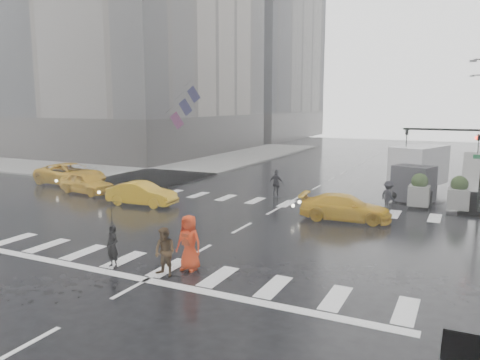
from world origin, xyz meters
The scene contains 19 objects.
ground centered at (0.00, 0.00, 0.00)m, with size 120.00×120.00×0.00m, color black.
sidewalk_nw centered at (-19.50, 17.50, 0.07)m, with size 35.00×35.00×0.15m, color slate.
building_nw centered at (-29.00, 27.00, 17.25)m, with size 26.05×26.05×38.00m.
building_nw_far centered at (-29.00, 56.00, 20.19)m, with size 26.05×26.05×44.00m.
road_markings centered at (0.00, 0.00, 0.01)m, with size 18.00×48.00×0.01m, color silver, non-canonical shape.
traffic_signal_pole centered at (9.01, 8.01, 3.22)m, with size 4.45×0.42×4.50m.
planter_west centered at (7.00, 8.20, 0.98)m, with size 1.10×1.10×1.80m.
planter_mid centered at (9.00, 8.20, 0.98)m, with size 1.10×1.10×1.80m.
flag_cluster centered at (-15.08, 18.50, 5.64)m, with size 2.87×3.06×4.69m.
pedestrian_black centered at (-1.82, -6.80, 1.66)m, with size 1.12×1.14×2.43m.
pedestrian_brown centered at (0.34, -6.69, 0.83)m, with size 0.81×0.63×1.66m, color #442F18.
pedestrian_orange centered at (0.76, -5.84, 0.98)m, with size 0.96×0.63×1.96m.
pedestrian_far_a centered at (-1.19, 7.41, 0.88)m, with size 1.03×0.63×1.76m, color black.
pedestrian_far_b centered at (5.56, 6.74, 0.81)m, with size 1.05×0.58×1.62m, color black.
taxi_front centered at (-12.78, 3.34, 0.69)m, with size 1.63×4.06×1.38m, color #D89B0B.
taxi_mid centered at (-7.33, 2.00, 0.67)m, with size 1.41×4.06×1.34m, color #D89B0B.
taxi_rear centered at (3.98, 3.59, 0.65)m, with size 1.82×3.96×1.30m, color #D89B0B.
taxi_far centered at (-16.23, 5.32, 0.77)m, with size 2.55×4.91×1.54m, color #D89B0B.
box_truck centered at (6.55, 11.71, 1.65)m, with size 2.19×5.83×3.10m.
Camera 1 is at (9.21, -19.15, 5.74)m, focal length 35.00 mm.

